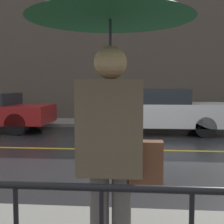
% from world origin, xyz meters
% --- Properties ---
extents(ground_plane, '(80.00, 80.00, 0.00)m').
position_xyz_m(ground_plane, '(0.00, 0.00, 0.00)').
color(ground_plane, '#262628').
extents(sidewalk_far, '(28.00, 2.01, 0.13)m').
position_xyz_m(sidewalk_far, '(0.00, 5.00, 0.06)').
color(sidewalk_far, gray).
rests_on(sidewalk_far, ground_plane).
extents(lane_marking, '(25.20, 0.12, 0.01)m').
position_xyz_m(lane_marking, '(0.00, 0.00, 0.00)').
color(lane_marking, gold).
rests_on(lane_marking, ground_plane).
extents(building_storefront, '(28.00, 0.30, 6.85)m').
position_xyz_m(building_storefront, '(0.00, 6.15, 3.43)').
color(building_storefront, '#4C4238').
rests_on(building_storefront, ground_plane).
extents(pedestrian, '(1.17, 1.17, 2.21)m').
position_xyz_m(pedestrian, '(-0.63, -5.47, 1.91)').
color(pedestrian, '#4C4742').
rests_on(pedestrian, sidewalk_near).
extents(car_white, '(4.68, 1.74, 1.48)m').
position_xyz_m(car_white, '(0.10, 2.79, 0.76)').
color(car_white, silver).
rests_on(car_white, ground_plane).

